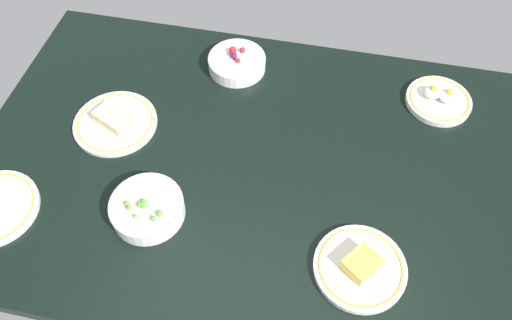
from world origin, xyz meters
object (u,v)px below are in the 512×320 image
object	(u,v)px
bowl_peas	(147,208)
plate_eggs	(439,99)
plate_sandwich	(115,122)
plate_cheese	(360,267)
bowl_berries	(237,62)

from	to	relation	value
bowl_peas	plate_eggs	bearing A→B (deg)	-143.17
plate_sandwich	bowl_peas	xyz separation A→B (cm)	(-17.64, 24.05, 1.42)
plate_cheese	bowl_berries	xyz separation A→B (cm)	(40.65, -55.42, 1.00)
plate_cheese	bowl_berries	distance (cm)	68.74
plate_cheese	plate_sandwich	distance (cm)	73.02
bowl_berries	plate_eggs	size ratio (longest dim) A/B	0.94
bowl_berries	plate_eggs	world-z (taller)	bowl_berries
plate_sandwich	bowl_peas	distance (cm)	29.86
plate_eggs	bowl_berries	bearing A→B (deg)	-1.68
plate_sandwich	plate_eggs	distance (cm)	88.26
plate_cheese	bowl_berries	world-z (taller)	bowl_berries
bowl_berries	plate_eggs	distance (cm)	57.53
bowl_berries	plate_eggs	bearing A→B (deg)	178.32
plate_eggs	plate_sandwich	bearing A→B (deg)	17.09
plate_cheese	bowl_peas	world-z (taller)	bowl_peas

